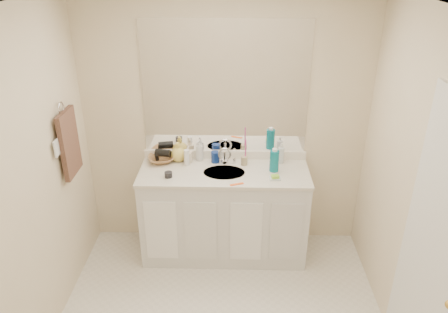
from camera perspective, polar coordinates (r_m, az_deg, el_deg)
ceiling at (r=2.44m, az=-0.64°, el=18.86°), size 2.60×2.60×0.02m
wall_back at (r=4.01m, az=0.12°, el=3.96°), size 2.60×0.02×2.40m
wall_left at (r=3.17m, az=-24.85°, el=-5.01°), size 0.02×2.60×2.40m
wall_right at (r=3.09m, az=24.46°, el=-5.69°), size 0.02×2.60×2.40m
vanity_cabinet at (r=4.13m, az=0.02°, el=-7.52°), size 1.50×0.55×0.85m
countertop at (r=3.90m, az=0.02°, el=-2.12°), size 1.52×0.57×0.03m
backsplash at (r=4.11m, az=0.11°, el=0.26°), size 1.52×0.03×0.08m
sink_basin at (r=3.88m, az=0.01°, el=-2.22°), size 0.37×0.37×0.02m
faucet at (r=4.01m, az=0.08°, el=-0.17°), size 0.02×0.02×0.11m
mirror at (r=3.88m, az=0.13°, el=8.86°), size 1.48×0.01×1.20m
blue_mug at (r=4.03m, az=-1.15°, el=-0.05°), size 0.08×0.08×0.11m
tan_cup at (r=3.99m, az=2.66°, el=-0.55°), size 0.08×0.08×0.08m
toothbrush at (r=3.95m, az=2.83°, el=0.86°), size 0.01×0.04×0.22m
mouthwash_bottle at (r=3.88m, az=6.58°, el=-0.59°), size 0.09×0.09×0.19m
clear_pump_bottle at (r=4.05m, az=7.45°, el=0.18°), size 0.06×0.06×0.15m
soap_dish at (r=3.79m, az=6.69°, el=-2.86°), size 0.10×0.08×0.01m
green_soap at (r=3.78m, az=6.70°, el=-2.61°), size 0.07×0.06×0.02m
orange_comb at (r=3.69m, az=1.68°, el=-3.63°), size 0.12×0.06×0.00m
dark_jar at (r=3.82m, az=-7.27°, el=-2.36°), size 0.09×0.09×0.05m
extra_white_bottle at (r=3.98m, az=-4.90°, el=-0.15°), size 0.05×0.05×0.15m
soap_bottle_white at (r=4.06m, az=-3.24°, el=0.83°), size 0.08×0.09×0.20m
soap_bottle_cream at (r=4.04m, az=-4.69°, el=0.26°), size 0.08×0.08×0.15m
soap_bottle_yellow at (r=4.07m, az=-5.97°, el=0.65°), size 0.18×0.18×0.18m
wicker_basket at (r=4.09m, az=-8.20°, el=-0.31°), size 0.29×0.29×0.06m
hair_dryer at (r=4.06m, az=-7.98°, el=0.46°), size 0.15×0.10×0.07m
towel_ring at (r=3.66m, az=-20.53°, el=5.92°), size 0.01×0.11×0.11m
hand_towel at (r=3.75m, az=-19.54°, el=1.63°), size 0.04×0.32×0.55m
switch_plate at (r=3.57m, az=-21.03°, el=1.04°), size 0.01×0.08×0.13m
door at (r=2.97m, az=25.59°, el=-12.00°), size 0.02×0.82×2.00m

